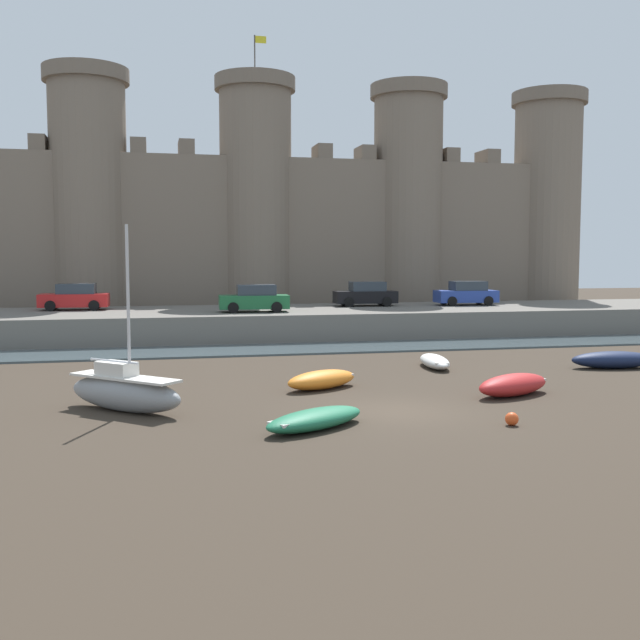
% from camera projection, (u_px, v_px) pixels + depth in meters
% --- Properties ---
extents(ground_plane, '(160.00, 160.00, 0.00)m').
position_uv_depth(ground_plane, '(396.00, 411.00, 24.03)').
color(ground_plane, '#382D23').
extents(water_channel, '(80.00, 4.50, 0.10)m').
position_uv_depth(water_channel, '(300.00, 349.00, 39.75)').
color(water_channel, '#47565B').
rests_on(water_channel, ground).
extents(quay_road, '(59.45, 10.00, 1.65)m').
position_uv_depth(quay_road, '(277.00, 322.00, 46.74)').
color(quay_road, '#666059').
rests_on(quay_road, ground).
extents(castle, '(53.36, 5.91, 21.01)m').
position_uv_depth(castle, '(256.00, 215.00, 55.53)').
color(castle, '#7A6B5B').
rests_on(castle, ground).
extents(rowboat_midflat_right, '(3.99, 1.79, 0.76)m').
position_uv_depth(rowboat_midflat_right, '(614.00, 359.00, 33.14)').
color(rowboat_midflat_right, '#141E3D').
rests_on(rowboat_midflat_right, ground).
extents(rowboat_foreground_right, '(3.37, 2.64, 0.70)m').
position_uv_depth(rowboat_foreground_right, '(322.00, 379.00, 28.02)').
color(rowboat_foreground_right, orange).
rests_on(rowboat_foreground_right, ground).
extents(rowboat_near_channel_left, '(1.50, 3.43, 0.57)m').
position_uv_depth(rowboat_near_channel_left, '(435.00, 361.00, 33.35)').
color(rowboat_near_channel_left, silver).
rests_on(rowboat_near_channel_left, ground).
extents(rowboat_foreground_centre, '(3.73, 3.02, 0.57)m').
position_uv_depth(rowboat_foreground_centre, '(315.00, 419.00, 21.55)').
color(rowboat_foreground_centre, '#1E6B47').
rests_on(rowboat_foreground_centre, ground).
extents(rowboat_midflat_left, '(3.63, 2.63, 0.78)m').
position_uv_depth(rowboat_midflat_left, '(513.00, 384.00, 26.68)').
color(rowboat_midflat_left, red).
rests_on(rowboat_midflat_left, ground).
extents(sailboat_foreground_left, '(4.12, 4.01, 5.97)m').
position_uv_depth(sailboat_foreground_left, '(124.00, 391.00, 23.96)').
color(sailboat_foreground_left, gray).
rests_on(sailboat_foreground_left, ground).
extents(mooring_buoy_mid_mud, '(0.40, 0.40, 0.40)m').
position_uv_depth(mooring_buoy_mid_mud, '(512.00, 419.00, 21.98)').
color(mooring_buoy_mid_mud, '#E04C1E').
rests_on(mooring_buoy_mid_mud, ground).
extents(mooring_buoy_off_centre, '(0.36, 0.36, 0.36)m').
position_uv_depth(mooring_buoy_off_centre, '(135.00, 382.00, 28.55)').
color(mooring_buoy_off_centre, orange).
rests_on(mooring_buoy_off_centre, ground).
extents(car_quay_east, '(4.17, 2.02, 1.62)m').
position_uv_depth(car_quay_east, '(366.00, 294.00, 49.59)').
color(car_quay_east, black).
rests_on(car_quay_east, quay_road).
extents(car_quay_west, '(4.17, 2.02, 1.62)m').
position_uv_depth(car_quay_west, '(75.00, 297.00, 45.97)').
color(car_quay_west, red).
rests_on(car_quay_west, quay_road).
extents(car_quay_centre_west, '(4.17, 2.02, 1.62)m').
position_uv_depth(car_quay_centre_west, '(466.00, 294.00, 50.46)').
color(car_quay_centre_west, '#263F99').
rests_on(car_quay_centre_west, quay_road).
extents(car_quay_centre_east, '(4.17, 2.02, 1.62)m').
position_uv_depth(car_quay_centre_east, '(254.00, 299.00, 44.37)').
color(car_quay_centre_east, '#1E6638').
rests_on(car_quay_centre_east, quay_road).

